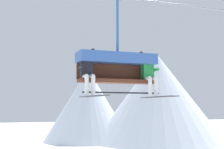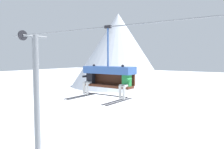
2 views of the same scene
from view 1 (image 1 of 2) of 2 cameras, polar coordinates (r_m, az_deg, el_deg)
name	(u,v)px [view 1 (image 1 of 2)]	position (r m, az deg, el deg)	size (l,w,h in m)	color
mountain_peak_central	(88,105)	(47.71, -4.05, -5.09)	(12.13, 12.13, 10.01)	silver
mountain_peak_east	(158,98)	(46.71, 7.62, -3.92)	(17.67, 17.67, 11.85)	silver
lift_cable	(164,3)	(10.63, 8.58, 11.71)	(16.77, 0.05, 0.05)	slate
chairlift_chair	(117,63)	(9.66, 0.77, 1.87)	(2.25, 0.74, 2.82)	#512819
skier_black	(88,71)	(9.13, -4.06, 0.53)	(0.48, 1.70, 1.34)	black
skier_green	(149,74)	(9.80, 6.19, 0.13)	(0.48, 1.70, 1.34)	#23843D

